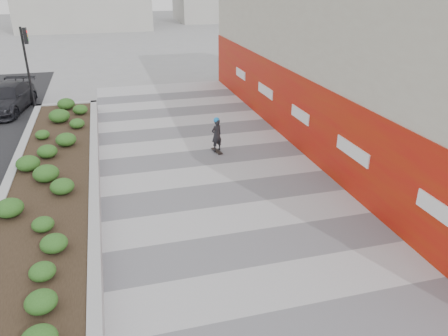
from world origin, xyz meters
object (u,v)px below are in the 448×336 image
(traffic_signal_near, at_px, (27,56))
(skateboarder, at_px, (217,135))
(planter, at_px, (53,176))
(car_dark, at_px, (7,98))

(traffic_signal_near, bearing_deg, skateboarder, -48.52)
(planter, relative_size, car_dark, 3.76)
(planter, height_order, traffic_signal_near, traffic_signal_near)
(car_dark, bearing_deg, traffic_signal_near, 29.91)
(planter, height_order, skateboarder, skateboarder)
(skateboarder, bearing_deg, planter, -177.19)
(skateboarder, height_order, car_dark, skateboarder)
(traffic_signal_near, xyz_separation_m, car_dark, (-1.27, -0.44, -2.07))
(traffic_signal_near, bearing_deg, planter, -80.65)
(traffic_signal_near, height_order, skateboarder, traffic_signal_near)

